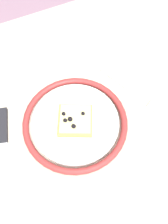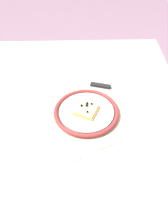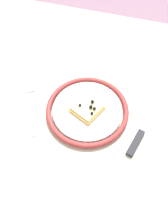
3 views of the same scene
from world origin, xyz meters
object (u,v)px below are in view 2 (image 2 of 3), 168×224
object	(u,v)px
dining_table	(78,121)
fork	(97,149)
plate	(86,112)
knife	(93,85)
pizza_slice_near	(86,110)

from	to	relation	value
dining_table	fork	distance (m)	0.23
plate	knife	xyz separation A→B (m)	(0.17, -0.04, -0.00)
plate	pizza_slice_near	xyz separation A→B (m)	(-0.00, -0.00, 0.01)
fork	plate	bearing A→B (deg)	9.95
dining_table	fork	world-z (taller)	fork
knife	fork	xyz separation A→B (m)	(-0.34, 0.01, -0.00)
plate	knife	bearing A→B (deg)	-12.10
pizza_slice_near	fork	xyz separation A→B (m)	(-0.17, -0.03, -0.02)
pizza_slice_near	knife	size ratio (longest dim) A/B	0.47
dining_table	fork	size ratio (longest dim) A/B	5.52
dining_table	plate	xyz separation A→B (m)	(-0.03, -0.03, 0.09)
dining_table	plate	world-z (taller)	plate
plate	knife	size ratio (longest dim) A/B	1.09
plate	knife	distance (m)	0.18
pizza_slice_near	fork	bearing A→B (deg)	-170.08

